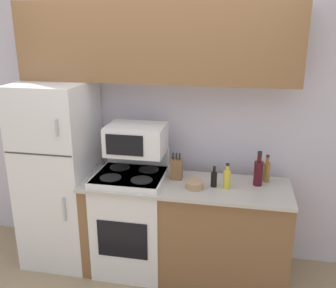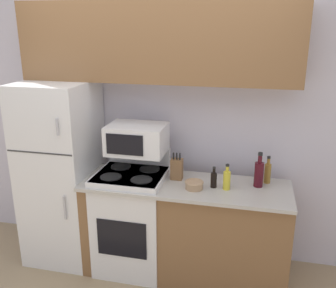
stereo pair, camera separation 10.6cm
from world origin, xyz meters
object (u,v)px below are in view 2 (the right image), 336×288
object	(u,v)px
bottle_soy_sauce	(214,179)
bottle_vinegar	(268,172)
bottle_wine_red	(259,173)
refrigerator	(62,172)
stove	(132,219)
bottle_cooking_spray	(227,179)
bowl	(194,185)
knife_block	(177,169)
microwave	(137,139)

from	to	relation	value
bottle_soy_sauce	bottle_vinegar	size ratio (longest dim) A/B	0.75
bottle_soy_sauce	bottle_wine_red	size ratio (longest dim) A/B	0.60
bottle_soy_sauce	bottle_vinegar	world-z (taller)	bottle_vinegar
refrigerator	bottle_vinegar	bearing A→B (deg)	3.52
stove	bottle_cooking_spray	bearing A→B (deg)	-2.33
stove	bowl	distance (m)	0.73
knife_block	bottle_cooking_spray	size ratio (longest dim) A/B	1.11
bottle_vinegar	bottle_wine_red	world-z (taller)	bottle_wine_red
bottle_soy_sauce	bottle_cooking_spray	distance (m)	0.11
stove	microwave	distance (m)	0.75
bottle_cooking_spray	bottle_wine_red	distance (m)	0.28
knife_block	stove	bearing A→B (deg)	-167.96
bowl	bottle_vinegar	xyz separation A→B (m)	(0.59, 0.27, 0.06)
microwave	bottle_vinegar	bearing A→B (deg)	4.82
bottle_cooking_spray	refrigerator	bearing A→B (deg)	176.24
bottle_cooking_spray	bottle_vinegar	world-z (taller)	bottle_vinegar
microwave	bottle_cooking_spray	distance (m)	0.85
refrigerator	bottle_wine_red	bearing A→B (deg)	0.59
stove	knife_block	world-z (taller)	knife_block
refrigerator	knife_block	size ratio (longest dim) A/B	7.00
refrigerator	bottle_cooking_spray	world-z (taller)	refrigerator
bowl	bottle_soy_sauce	bearing A→B (deg)	23.96
microwave	bottle_soy_sauce	xyz separation A→B (m)	(0.69, -0.10, -0.27)
bottle_soy_sauce	bowl	bearing A→B (deg)	-156.04
bowl	bottle_vinegar	size ratio (longest dim) A/B	0.66
knife_block	bowl	size ratio (longest dim) A/B	1.55
bottle_cooking_spray	microwave	bearing A→B (deg)	171.39
microwave	bottle_wine_red	distance (m)	1.08
microwave	knife_block	world-z (taller)	microwave
refrigerator	bottle_soy_sauce	xyz separation A→B (m)	(1.44, -0.08, 0.10)
bowl	refrigerator	bearing A→B (deg)	173.23
stove	bottle_vinegar	world-z (taller)	bottle_vinegar
stove	bottle_soy_sauce	xyz separation A→B (m)	(0.73, -0.02, 0.47)
bowl	bottle_wine_red	bearing A→B (deg)	18.37
bottle_soy_sauce	refrigerator	bearing A→B (deg)	176.64
refrigerator	microwave	distance (m)	0.83
stove	knife_block	distance (m)	0.64
refrigerator	bowl	bearing A→B (deg)	-6.77
bottle_cooking_spray	bottle_soy_sauce	bearing A→B (deg)	171.07
bottle_cooking_spray	bottle_wine_red	size ratio (longest dim) A/B	0.73
microwave	bottle_vinegar	world-z (taller)	microwave
refrigerator	bottle_cooking_spray	size ratio (longest dim) A/B	7.78
refrigerator	knife_block	xyz separation A→B (m)	(1.10, 0.02, 0.13)
refrigerator	stove	bearing A→B (deg)	-5.45
bowl	knife_block	bearing A→B (deg)	137.09
refrigerator	bottle_wine_red	world-z (taller)	refrigerator
knife_block	bowl	bearing A→B (deg)	-42.91
knife_block	bottle_vinegar	size ratio (longest dim) A/B	1.02
refrigerator	bowl	size ratio (longest dim) A/B	10.88
bottle_wine_red	stove	bearing A→B (deg)	-175.50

